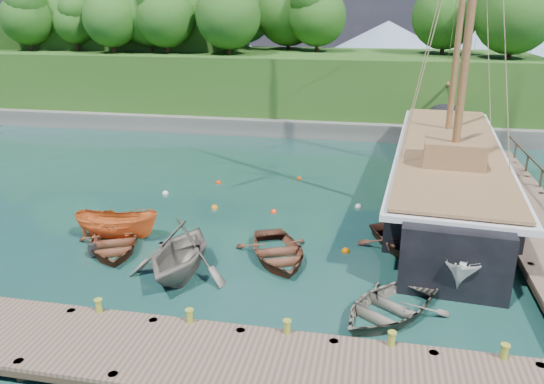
{
  "coord_description": "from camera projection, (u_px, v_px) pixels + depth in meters",
  "views": [
    {
      "loc": [
        4.19,
        -18.29,
        9.61
      ],
      "look_at": [
        -0.15,
        3.35,
        2.0
      ],
      "focal_mm": 35.0,
      "sensor_mm": 36.0,
      "label": 1
    }
  ],
  "objects": [
    {
      "name": "headland",
      "position": [
        199.0,
        55.0,
        50.52
      ],
      "size": [
        51.0,
        19.31,
        12.9
      ],
      "color": "#474744",
      "rests_on": "ground"
    },
    {
      "name": "cabin_boat_white",
      "position": [
        470.0,
        279.0,
        19.92
      ],
      "size": [
        3.38,
        5.03,
        1.82
      ],
      "primitive_type": "imported",
      "rotation": [
        0.0,
        0.0,
        -0.38
      ],
      "color": "white",
      "rests_on": "ground"
    },
    {
      "name": "mooring_buoy_7",
      "position": [
        345.0,
        252.0,
        22.2
      ],
      "size": [
        0.34,
        0.34,
        0.34
      ],
      "primitive_type": "sphere",
      "color": "orange",
      "rests_on": "ground"
    },
    {
      "name": "rowboat_2",
      "position": [
        278.0,
        259.0,
        21.55
      ],
      "size": [
        4.47,
        5.1,
        0.88
      ],
      "primitive_type": "imported",
      "rotation": [
        0.0,
        0.0,
        0.4
      ],
      "color": "brown",
      "rests_on": "ground"
    },
    {
      "name": "motorboat_orange",
      "position": [
        119.0,
        238.0,
        23.54
      ],
      "size": [
        3.88,
        1.74,
        1.46
      ],
      "primitive_type": "imported",
      "rotation": [
        0.0,
        0.0,
        1.66
      ],
      "color": "orange",
      "rests_on": "ground"
    },
    {
      "name": "mooring_buoy_3",
      "position": [
        358.0,
        207.0,
        27.19
      ],
      "size": [
        0.34,
        0.34,
        0.34
      ],
      "primitive_type": "sphere",
      "color": "silver",
      "rests_on": "ground"
    },
    {
      "name": "dock_near",
      "position": [
        278.0,
        368.0,
        14.32
      ],
      "size": [
        20.0,
        3.2,
        1.1
      ],
      "color": "brown",
      "rests_on": "ground"
    },
    {
      "name": "bollard_1",
      "position": [
        191.0,
        339.0,
        16.32
      ],
      "size": [
        0.26,
        0.26,
        0.45
      ],
      "primitive_type": "cylinder",
      "color": "olive",
      "rests_on": "ground"
    },
    {
      "name": "distant_ridge",
      "position": [
        383.0,
        45.0,
        83.53
      ],
      "size": [
        117.0,
        40.0,
        10.0
      ],
      "color": "#728CA5",
      "rests_on": "ground"
    },
    {
      "name": "mooring_buoy_4",
      "position": [
        218.0,
        183.0,
        30.98
      ],
      "size": [
        0.3,
        0.3,
        0.3
      ],
      "primitive_type": "sphere",
      "color": "#E73600",
      "rests_on": "ground"
    },
    {
      "name": "dock_east",
      "position": [
        528.0,
        214.0,
        25.07
      ],
      "size": [
        3.2,
        24.0,
        1.1
      ],
      "color": "brown",
      "rests_on": "ground"
    },
    {
      "name": "bollard_2",
      "position": [
        287.0,
        351.0,
        15.76
      ],
      "size": [
        0.26,
        0.26,
        0.45
      ],
      "primitive_type": "cylinder",
      "color": "olive",
      "rests_on": "ground"
    },
    {
      "name": "schooner",
      "position": [
        447.0,
        175.0,
        28.49
      ],
      "size": [
        7.18,
        29.32,
        21.8
      ],
      "rotation": [
        0.0,
        0.0,
        -0.08
      ],
      "color": "black",
      "rests_on": "ground"
    },
    {
      "name": "bollard_4",
      "position": [
        500.0,
        377.0,
        14.65
      ],
      "size": [
        0.26,
        0.26,
        0.45
      ],
      "primitive_type": "cylinder",
      "color": "olive",
      "rests_on": "ground"
    },
    {
      "name": "rowboat_4",
      "position": [
        412.0,
        253.0,
        22.07
      ],
      "size": [
        5.4,
        5.78,
        0.97
      ],
      "primitive_type": "imported",
      "rotation": [
        0.0,
        0.0,
        0.58
      ],
      "color": "#572F23",
      "rests_on": "ground"
    },
    {
      "name": "mooring_buoy_2",
      "position": [
        274.0,
        213.0,
        26.5
      ],
      "size": [
        0.32,
        0.32,
        0.32
      ],
      "primitive_type": "sphere",
      "color": "#EB3C11",
      "rests_on": "ground"
    },
    {
      "name": "mooring_buoy_1",
      "position": [
        215.0,
        208.0,
        27.05
      ],
      "size": [
        0.36,
        0.36,
        0.36
      ],
      "primitive_type": "sphere",
      "color": "orange",
      "rests_on": "ground"
    },
    {
      "name": "mooring_buoy_6",
      "position": [
        165.0,
        194.0,
        29.15
      ],
      "size": [
        0.35,
        0.35,
        0.35
      ],
      "primitive_type": "sphere",
      "color": "silver",
      "rests_on": "ground"
    },
    {
      "name": "bollard_0",
      "position": [
        102.0,
        328.0,
        16.88
      ],
      "size": [
        0.26,
        0.26,
        0.45
      ],
      "primitive_type": "cylinder",
      "color": "olive",
      "rests_on": "ground"
    },
    {
      "name": "mooring_buoy_0",
      "position": [
        107.0,
        225.0,
        24.95
      ],
      "size": [
        0.37,
        0.37,
        0.37
      ],
      "primitive_type": "sphere",
      "color": "white",
      "rests_on": "ground"
    },
    {
      "name": "bollard_3",
      "position": [
        390.0,
        363.0,
        15.21
      ],
      "size": [
        0.26,
        0.26,
        0.45
      ],
      "primitive_type": "cylinder",
      "color": "olive",
      "rests_on": "ground"
    },
    {
      "name": "ground",
      "position": [
        259.0,
        267.0,
        20.86
      ],
      "size": [
        160.0,
        160.0,
        0.0
      ],
      "primitive_type": "plane",
      "color": "#103128",
      "rests_on": "ground"
    },
    {
      "name": "rowboat_1",
      "position": [
        181.0,
        275.0,
        20.23
      ],
      "size": [
        3.87,
        4.47,
        2.34
      ],
      "primitive_type": "imported",
      "rotation": [
        0.0,
        0.0,
        -0.01
      ],
      "color": "slate",
      "rests_on": "ground"
    },
    {
      "name": "mooring_buoy_5",
      "position": [
        299.0,
        179.0,
        31.71
      ],
      "size": [
        0.32,
        0.32,
        0.32
      ],
      "primitive_type": "sphere",
      "color": "#CF5813",
      "rests_on": "ground"
    },
    {
      "name": "rowboat_3",
      "position": [
        387.0,
        315.0,
        17.6
      ],
      "size": [
        4.94,
        5.23,
        0.88
      ],
      "primitive_type": "imported",
      "rotation": [
        0.0,
        0.0,
        -0.61
      ],
      "color": "#5F5A4F",
      "rests_on": "ground"
    },
    {
      "name": "rowboat_0",
      "position": [
        114.0,
        250.0,
        22.37
      ],
      "size": [
        4.53,
        5.06,
        0.86
      ],
      "primitive_type": "imported",
      "rotation": [
        0.0,
        0.0,
        0.47
      ],
      "color": "#582D1C",
      "rests_on": "ground"
    }
  ]
}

